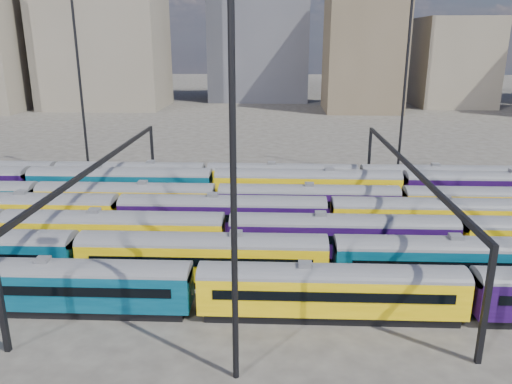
{
  "coord_description": "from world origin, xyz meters",
  "views": [
    {
      "loc": [
        -2.76,
        -47.26,
        19.36
      ],
      "look_at": [
        -4.96,
        6.08,
        3.0
      ],
      "focal_mm": 35.0,
      "sensor_mm": 36.0,
      "label": 1
    }
  ],
  "objects_px": {
    "rake_1": "(331,255)",
    "rake_2": "(342,232)",
    "rake_0": "(470,288)",
    "mast_2": "(233,148)"
  },
  "relations": [
    {
      "from": "rake_1",
      "to": "rake_2",
      "type": "height_order",
      "value": "rake_2"
    },
    {
      "from": "rake_0",
      "to": "mast_2",
      "type": "xyz_separation_m",
      "value": [
        -16.07,
        -7.0,
        11.45
      ]
    },
    {
      "from": "rake_0",
      "to": "mast_2",
      "type": "height_order",
      "value": "mast_2"
    },
    {
      "from": "rake_1",
      "to": "mast_2",
      "type": "bearing_deg",
      "value": -119.41
    },
    {
      "from": "rake_0",
      "to": "rake_2",
      "type": "relative_size",
      "value": 1.13
    },
    {
      "from": "rake_2",
      "to": "mast_2",
      "type": "distance_m",
      "value": 22.02
    },
    {
      "from": "rake_0",
      "to": "mast_2",
      "type": "bearing_deg",
      "value": -156.46
    },
    {
      "from": "rake_0",
      "to": "rake_2",
      "type": "height_order",
      "value": "rake_2"
    },
    {
      "from": "rake_1",
      "to": "rake_2",
      "type": "bearing_deg",
      "value": 73.09
    },
    {
      "from": "rake_2",
      "to": "mast_2",
      "type": "relative_size",
      "value": 4.06
    }
  ]
}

